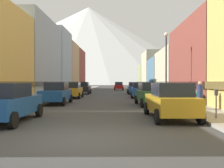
# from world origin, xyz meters

# --- Properties ---
(ground_plane) EXTENTS (400.00, 400.00, 0.00)m
(ground_plane) POSITION_xyz_m (0.00, 0.00, 0.00)
(ground_plane) COLOR #3A3A3A
(sidewalk_left) EXTENTS (2.50, 100.00, 0.15)m
(sidewalk_left) POSITION_xyz_m (-6.25, 35.00, 0.07)
(sidewalk_left) COLOR gray
(sidewalk_left) RESTS_ON ground
(sidewalk_right) EXTENTS (2.50, 100.00, 0.15)m
(sidewalk_right) POSITION_xyz_m (6.25, 35.00, 0.07)
(sidewalk_right) COLOR gray
(sidewalk_right) RESTS_ON ground
(storefront_left_2) EXTENTS (7.26, 12.37, 10.07)m
(storefront_left_2) POSITION_xyz_m (-10.98, 24.38, 4.87)
(storefront_left_2) COLOR #99A5B2
(storefront_left_2) RESTS_ON ground
(storefront_left_3) EXTENTS (6.33, 8.40, 10.89)m
(storefront_left_3) POSITION_xyz_m (-10.51, 35.26, 5.27)
(storefront_left_3) COLOR #99A5B2
(storefront_left_3) RESTS_ON ground
(storefront_left_4) EXTENTS (7.50, 9.06, 9.99)m
(storefront_left_4) POSITION_xyz_m (-11.10, 44.32, 4.83)
(storefront_left_4) COLOR tan
(storefront_left_4) RESTS_ON ground
(storefront_left_5) EXTENTS (7.45, 10.93, 9.91)m
(storefront_left_5) POSITION_xyz_m (-11.07, 54.41, 4.79)
(storefront_left_5) COLOR brown
(storefront_left_5) RESTS_ON ground
(storefront_right_1) EXTENTS (6.78, 12.26, 7.60)m
(storefront_right_1) POSITION_xyz_m (10.74, 15.93, 3.66)
(storefront_right_1) COLOR brown
(storefront_right_1) RESTS_ON ground
(storefront_right_2) EXTENTS (8.01, 11.16, 6.46)m
(storefront_right_2) POSITION_xyz_m (11.35, 27.87, 3.11)
(storefront_right_2) COLOR beige
(storefront_right_2) RESTS_ON ground
(storefront_right_3) EXTENTS (8.19, 10.30, 6.23)m
(storefront_right_3) POSITION_xyz_m (11.45, 39.01, 3.00)
(storefront_right_3) COLOR slate
(storefront_right_3) RESTS_ON ground
(storefront_right_4) EXTENTS (10.23, 10.94, 8.74)m
(storefront_right_4) POSITION_xyz_m (12.47, 50.07, 4.22)
(storefront_right_4) COLOR beige
(storefront_right_4) RESTS_ON ground
(storefront_right_5) EXTENTS (7.17, 10.10, 6.46)m
(storefront_right_5) POSITION_xyz_m (10.94, 61.11, 3.11)
(storefront_right_5) COLOR #8C9966
(storefront_right_5) RESTS_ON ground
(car_left_0) EXTENTS (2.10, 4.42, 1.78)m
(car_left_0) POSITION_xyz_m (-3.80, 3.30, 0.90)
(car_left_0) COLOR #19478C
(car_left_0) RESTS_ON ground
(car_left_1) EXTENTS (2.13, 4.43, 1.78)m
(car_left_1) POSITION_xyz_m (-3.80, 12.32, 0.90)
(car_left_1) COLOR #19478C
(car_left_1) RESTS_ON ground
(car_left_2) EXTENTS (2.19, 4.46, 1.78)m
(car_left_2) POSITION_xyz_m (-3.80, 19.63, 0.90)
(car_left_2) COLOR #B28419
(car_left_2) RESTS_ON ground
(car_left_3) EXTENTS (2.16, 4.44, 1.78)m
(car_left_3) POSITION_xyz_m (-3.80, 28.64, 0.90)
(car_left_3) COLOR black
(car_left_3) RESTS_ON ground
(car_right_0) EXTENTS (2.16, 4.45, 1.78)m
(car_right_0) POSITION_xyz_m (3.80, 4.40, 0.90)
(car_right_0) COLOR #B28419
(car_right_0) RESTS_ON ground
(car_right_1) EXTENTS (2.25, 4.49, 1.78)m
(car_right_1) POSITION_xyz_m (3.80, 11.25, 0.90)
(car_right_1) COLOR #265933
(car_right_1) RESTS_ON ground
(car_right_2) EXTENTS (2.22, 4.47, 1.78)m
(car_right_2) POSITION_xyz_m (3.80, 20.26, 0.90)
(car_right_2) COLOR #19478C
(car_right_2) RESTS_ON ground
(car_right_3) EXTENTS (2.09, 4.41, 1.78)m
(car_right_3) POSITION_xyz_m (3.80, 28.74, 0.90)
(car_right_3) COLOR #19478C
(car_right_3) RESTS_ON ground
(car_driving_0) EXTENTS (2.06, 4.40, 1.78)m
(car_driving_0) POSITION_xyz_m (1.60, 45.22, 0.90)
(car_driving_0) COLOR #9E1111
(car_driving_0) RESTS_ON ground
(parking_meter_near) EXTENTS (0.14, 0.10, 1.33)m
(parking_meter_near) POSITION_xyz_m (5.75, 3.67, 1.01)
(parking_meter_near) COLOR #595960
(parking_meter_near) RESTS_ON sidewalk_right
(trash_bin_right) EXTENTS (0.59, 0.59, 0.98)m
(trash_bin_right) POSITION_xyz_m (6.35, 9.89, 0.64)
(trash_bin_right) COLOR #4C5156
(trash_bin_right) RESTS_ON sidewalk_right
(potted_plant_0) EXTENTS (0.72, 0.72, 0.99)m
(potted_plant_0) POSITION_xyz_m (7.00, 10.15, 0.68)
(potted_plant_0) COLOR brown
(potted_plant_0) RESTS_ON sidewalk_right
(potted_plant_1) EXTENTS (0.56, 0.56, 0.93)m
(potted_plant_1) POSITION_xyz_m (7.00, 18.65, 0.68)
(potted_plant_1) COLOR brown
(potted_plant_1) RESTS_ON sidewalk_right
(pedestrian_0) EXTENTS (0.36, 0.36, 1.71)m
(pedestrian_0) POSITION_xyz_m (6.25, 7.38, 0.94)
(pedestrian_0) COLOR navy
(pedestrian_0) RESTS_ON sidewalk_right
(streetlamp_right) EXTENTS (0.36, 0.36, 5.86)m
(streetlamp_right) POSITION_xyz_m (5.35, 13.15, 3.99)
(streetlamp_right) COLOR black
(streetlamp_right) RESTS_ON sidewalk_right
(mountain_backdrop) EXTENTS (280.40, 280.40, 83.09)m
(mountain_backdrop) POSITION_xyz_m (-29.51, 260.00, 41.55)
(mountain_backdrop) COLOR silver
(mountain_backdrop) RESTS_ON ground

